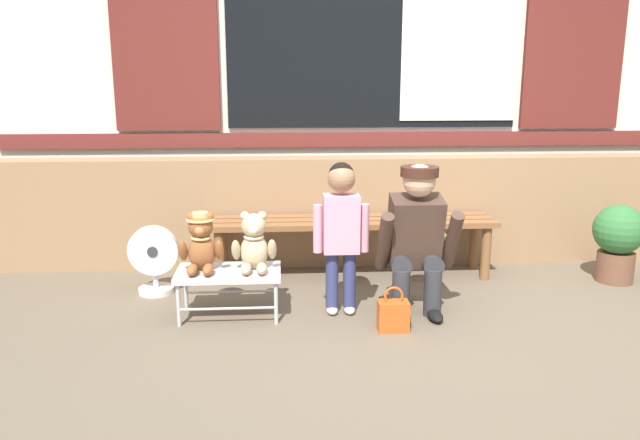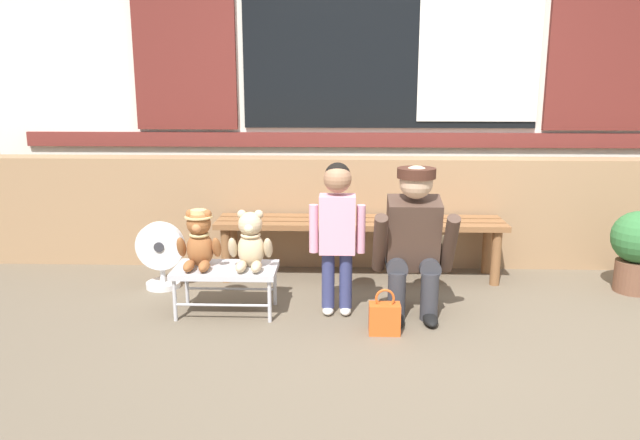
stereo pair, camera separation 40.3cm
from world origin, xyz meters
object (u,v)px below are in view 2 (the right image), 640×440
at_px(small_display_bench, 226,272).
at_px(wooden_bench_long, 360,229).
at_px(child_standing, 337,222).
at_px(handbag_on_ground, 384,318).
at_px(adult_crouching, 415,241).
at_px(floor_fan, 161,256).
at_px(teddy_bear_plain, 250,242).
at_px(potted_plant, 637,247).
at_px(teddy_bear_with_hat, 199,240).

bearing_deg(small_display_bench, wooden_bench_long, 41.12).
bearing_deg(child_standing, handbag_on_ground, -47.75).
distance_m(adult_crouching, floor_fan, 1.79).
distance_m(small_display_bench, adult_crouching, 1.19).
bearing_deg(adult_crouching, teddy_bear_plain, -179.52).
bearing_deg(floor_fan, handbag_on_ground, -26.19).
relative_size(wooden_bench_long, potted_plant, 3.68).
distance_m(handbag_on_ground, potted_plant, 1.96).
height_order(wooden_bench_long, adult_crouching, adult_crouching).
xyz_separation_m(wooden_bench_long, teddy_bear_with_hat, (-1.02, -0.75, 0.10)).
height_order(wooden_bench_long, small_display_bench, wooden_bench_long).
xyz_separation_m(small_display_bench, child_standing, (0.70, 0.01, 0.33)).
bearing_deg(small_display_bench, teddy_bear_with_hat, 179.23).
xyz_separation_m(teddy_bear_plain, child_standing, (0.54, 0.01, 0.13)).
bearing_deg(adult_crouching, handbag_on_ground, -122.78).
height_order(child_standing, handbag_on_ground, child_standing).
distance_m(teddy_bear_with_hat, teddy_bear_plain, 0.32).
bearing_deg(teddy_bear_with_hat, floor_fan, 130.41).
xyz_separation_m(wooden_bench_long, child_standing, (-0.16, -0.74, 0.22)).
distance_m(teddy_bear_plain, potted_plant, 2.65).
bearing_deg(child_standing, potted_plant, 13.23).
relative_size(adult_crouching, floor_fan, 1.98).
height_order(wooden_bench_long, handbag_on_ground, wooden_bench_long).
distance_m(wooden_bench_long, potted_plant, 1.92).
xyz_separation_m(teddy_bear_plain, potted_plant, (2.60, 0.50, -0.14)).
bearing_deg(child_standing, wooden_bench_long, 77.67).
height_order(teddy_bear_plain, floor_fan, teddy_bear_plain).
distance_m(child_standing, adult_crouching, 0.49).
height_order(teddy_bear_plain, handbag_on_ground, teddy_bear_plain).
distance_m(wooden_bench_long, child_standing, 0.78).
bearing_deg(teddy_bear_with_hat, adult_crouching, 0.34).
xyz_separation_m(teddy_bear_plain, handbag_on_ground, (0.82, -0.30, -0.37)).
bearing_deg(teddy_bear_with_hat, potted_plant, 9.63).
distance_m(small_display_bench, potted_plant, 2.80).
distance_m(wooden_bench_long, adult_crouching, 0.81).
height_order(teddy_bear_plain, potted_plant, teddy_bear_plain).
bearing_deg(wooden_bench_long, handbag_on_ground, -83.50).
relative_size(teddy_bear_plain, child_standing, 0.38).
distance_m(teddy_bear_with_hat, adult_crouching, 1.33).
xyz_separation_m(handbag_on_ground, floor_fan, (-1.52, 0.75, 0.14)).
xyz_separation_m(wooden_bench_long, teddy_bear_plain, (-0.70, -0.75, 0.09)).
bearing_deg(handbag_on_ground, adult_crouching, 57.22).
xyz_separation_m(wooden_bench_long, adult_crouching, (0.32, -0.74, 0.11)).
bearing_deg(teddy_bear_plain, adult_crouching, 0.48).
distance_m(teddy_bear_plain, adult_crouching, 1.01).
bearing_deg(teddy_bear_plain, potted_plant, 10.80).
relative_size(teddy_bear_plain, handbag_on_ground, 1.34).
relative_size(teddy_bear_plain, adult_crouching, 0.38).
height_order(teddy_bear_plain, adult_crouching, adult_crouching).
bearing_deg(small_display_bench, child_standing, 1.01).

